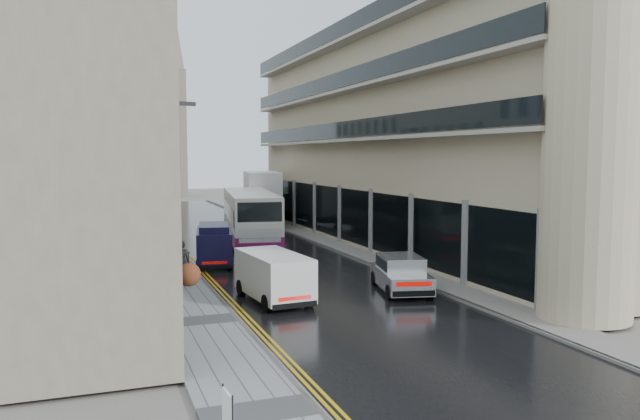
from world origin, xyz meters
TOP-DOWN VIEW (x-y plane):
  - road at (0.00, 27.50)m, footprint 9.00×85.00m
  - left_sidewalk at (-5.85, 27.50)m, footprint 2.70×85.00m
  - right_sidewalk at (5.40, 27.50)m, footprint 1.80×85.00m
  - old_shop_row at (-9.45, 30.00)m, footprint 4.50×56.00m
  - modern_block at (10.30, 26.00)m, footprint 8.00×40.00m
  - church_spire at (0.50, 82.00)m, footprint 6.40×6.40m
  - tree_near at (-12.50, 20.00)m, footprint 10.56×10.56m
  - tree_far at (-12.20, 33.00)m, footprint 9.24×9.24m
  - cream_bus at (-1.15, 26.95)m, footprint 4.69×12.86m
  - white_lorry at (2.50, 38.16)m, footprint 3.89×8.93m
  - silver_hatchback at (2.02, 11.87)m, footprint 2.74×4.51m
  - white_van at (-3.23, 11.64)m, footprint 2.28×4.58m
  - navy_van at (-4.30, 21.05)m, footprint 2.55×4.75m
  - pedestrian at (-5.57, 17.66)m, footprint 0.81×0.66m
  - lamp_post_near at (-5.54, 18.21)m, footprint 0.94×0.48m
  - lamp_post_far at (-5.49, 35.40)m, footprint 0.91×0.31m
  - estate_sign at (-6.89, 1.07)m, footprint 0.13×0.69m

SIDE VIEW (x-z plane):
  - road at x=0.00m, z-range 0.00..0.02m
  - left_sidewalk at x=-5.85m, z-range 0.00..0.12m
  - right_sidewalk at x=5.40m, z-range 0.00..0.12m
  - estate_sign at x=-6.89m, z-range 0.12..1.26m
  - silver_hatchback at x=2.02m, z-range 0.02..1.60m
  - white_van at x=-3.23m, z-range 0.02..2.02m
  - pedestrian at x=-5.57m, z-range 0.12..2.06m
  - navy_van at x=-4.30m, z-range 0.02..2.32m
  - cream_bus at x=-1.15m, z-range 0.02..3.45m
  - white_lorry at x=2.50m, z-range 0.02..4.55m
  - lamp_post_far at x=-5.49m, z-range 0.12..8.06m
  - lamp_post_near at x=-5.54m, z-range 0.12..8.29m
  - old_shop_row at x=-9.45m, z-range 0.00..12.00m
  - tree_far at x=-12.20m, z-range 0.00..12.46m
  - tree_near at x=-12.50m, z-range 0.00..13.89m
  - modern_block at x=10.30m, z-range 0.00..14.00m
  - church_spire at x=0.50m, z-range 0.00..40.00m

